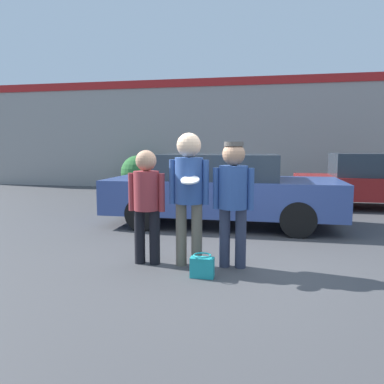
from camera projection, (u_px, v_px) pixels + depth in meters
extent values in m
plane|color=#3F3F42|center=(217.00, 263.00, 5.33)|extent=(56.00, 56.00, 0.00)
cube|color=gray|center=(250.00, 134.00, 14.19)|extent=(24.00, 0.18, 4.23)
cube|color=#B21E1E|center=(250.00, 81.00, 13.84)|extent=(24.00, 0.04, 0.30)
cylinder|color=black|center=(140.00, 237.00, 5.30)|extent=(0.15, 0.15, 0.77)
cylinder|color=black|center=(155.00, 237.00, 5.26)|extent=(0.15, 0.15, 0.77)
cylinder|color=maroon|center=(146.00, 191.00, 5.20)|extent=(0.36, 0.36, 0.55)
cylinder|color=maroon|center=(132.00, 192.00, 5.25)|extent=(0.09, 0.09, 0.53)
cylinder|color=maroon|center=(162.00, 193.00, 5.16)|extent=(0.09, 0.09, 0.53)
sphere|color=tan|center=(146.00, 161.00, 5.15)|extent=(0.29, 0.29, 0.29)
cylinder|color=#665B4C|center=(181.00, 234.00, 5.20)|extent=(0.15, 0.15, 0.88)
cylinder|color=#665B4C|center=(197.00, 235.00, 5.16)|extent=(0.15, 0.15, 0.88)
cylinder|color=#2D4C8C|center=(189.00, 180.00, 5.09)|extent=(0.38, 0.38, 0.63)
cylinder|color=#2D4C8C|center=(172.00, 182.00, 5.14)|extent=(0.09, 0.09, 0.61)
cylinder|color=#2D4C8C|center=(206.00, 182.00, 5.05)|extent=(0.09, 0.09, 0.61)
sphere|color=#DBB28E|center=(189.00, 145.00, 5.03)|extent=(0.33, 0.33, 0.33)
cylinder|color=white|center=(190.00, 180.00, 4.81)|extent=(0.24, 0.24, 0.10)
cylinder|color=#2D3347|center=(225.00, 238.00, 5.14)|extent=(0.15, 0.15, 0.82)
cylinder|color=#2D3347|center=(241.00, 238.00, 5.10)|extent=(0.15, 0.15, 0.82)
cylinder|color=#2D4C8C|center=(233.00, 187.00, 5.04)|extent=(0.39, 0.39, 0.58)
cylinder|color=#2D4C8C|center=(216.00, 188.00, 5.08)|extent=(0.09, 0.09, 0.56)
cylinder|color=#2D4C8C|center=(251.00, 189.00, 4.99)|extent=(0.09, 0.09, 0.56)
sphere|color=tan|center=(234.00, 154.00, 4.98)|extent=(0.31, 0.31, 0.31)
cylinder|color=#4C4742|center=(234.00, 144.00, 4.97)|extent=(0.26, 0.26, 0.06)
cube|color=#334784|center=(222.00, 195.00, 7.91)|extent=(4.80, 1.93, 0.70)
cube|color=#28333D|center=(218.00, 166.00, 7.85)|extent=(2.50, 1.66, 0.51)
cylinder|color=black|center=(292.00, 205.00, 8.50)|extent=(0.67, 0.22, 0.67)
cylinder|color=black|center=(298.00, 219.00, 6.82)|extent=(0.67, 0.22, 0.67)
cylinder|color=black|center=(165.00, 201.00, 9.07)|extent=(0.67, 0.22, 0.67)
cylinder|color=black|center=(142.00, 214.00, 7.39)|extent=(0.67, 0.22, 0.67)
cube|color=maroon|center=(379.00, 187.00, 10.08)|extent=(4.37, 1.81, 0.60)
cube|color=#28333D|center=(377.00, 165.00, 10.02)|extent=(2.27, 1.55, 0.61)
cylinder|color=black|center=(322.00, 192.00, 11.15)|extent=(0.62, 0.22, 0.62)
cylinder|color=black|center=(331.00, 199.00, 9.59)|extent=(0.62, 0.22, 0.62)
sphere|color=#2D6B33|center=(138.00, 173.00, 14.34)|extent=(1.32, 1.32, 1.32)
cube|color=teal|center=(202.00, 267.00, 4.74)|extent=(0.30, 0.14, 0.26)
torus|color=teal|center=(202.00, 255.00, 4.72)|extent=(0.23, 0.23, 0.02)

